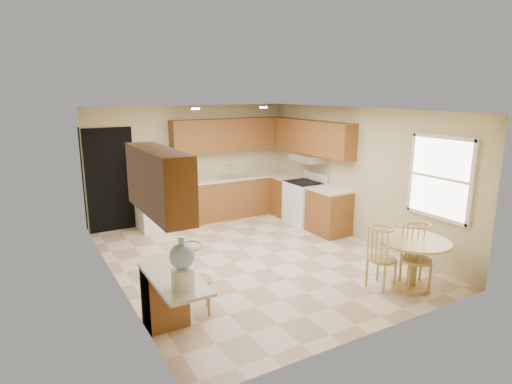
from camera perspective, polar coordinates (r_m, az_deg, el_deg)
floor at (r=7.43m, az=-0.27°, el=-8.73°), size 5.50×5.50×0.00m
ceiling at (r=6.90m, az=-0.29°, el=10.90°), size 4.50×5.50×0.02m
wall_back at (r=9.51m, az=-8.55°, el=3.83°), size 4.50×0.02×2.50m
wall_front at (r=4.95m, az=15.78°, el=-5.32°), size 4.50×0.02×2.50m
wall_left at (r=6.29m, az=-18.38°, el=-1.55°), size 0.02×5.50×2.50m
wall_right at (r=8.39m, az=13.21°, el=2.36°), size 0.02×5.50×2.50m
doorway at (r=9.05m, az=-18.82°, el=1.49°), size 0.90×0.02×2.10m
base_cab_back at (r=9.75m, az=-2.95°, el=-0.69°), size 2.75×0.60×0.87m
counter_back at (r=9.65m, az=-2.98°, el=1.93°), size 2.75×0.63×0.04m
base_cab_right_a at (r=9.79m, az=4.26°, el=-0.66°), size 0.60×0.59×0.87m
counter_right_a at (r=9.69m, az=4.30°, el=1.95°), size 0.63×0.59×0.04m
base_cab_right_b at (r=8.67m, az=9.67°, el=-2.66°), size 0.60×0.80×0.87m
counter_right_b at (r=8.55m, az=9.79°, el=0.27°), size 0.63×0.80×0.04m
upper_cab_back at (r=9.63m, az=-3.42°, el=7.67°), size 2.75×0.33×0.70m
upper_cab_right at (r=9.11m, az=7.42°, el=7.27°), size 0.33×2.42×0.70m
upper_cab_left at (r=4.68m, az=-12.85°, el=1.40°), size 0.33×1.40×0.70m
sink at (r=9.64m, az=-3.11°, el=2.04°), size 0.78×0.44×0.01m
range_hood at (r=9.09m, az=7.02°, el=4.53°), size 0.50×0.76×0.14m
desk_pedestal at (r=5.45m, az=-12.06°, el=-13.49°), size 0.48×0.42×0.72m
desk_top at (r=4.95m, az=-10.88°, el=-11.26°), size 0.50×1.20×0.04m
window at (r=7.12m, az=23.36°, el=1.76°), size 0.06×1.12×1.30m
can_light_a at (r=7.76m, az=-8.05°, el=10.92°), size 0.14×0.14×0.02m
can_light_b at (r=8.39m, az=1.01°, el=11.22°), size 0.14×0.14×0.02m
refrigerator at (r=8.96m, az=-13.27°, el=0.27°), size 0.73×0.71×1.65m
stove at (r=9.23m, az=6.49°, el=-1.34°), size 0.65×0.76×1.09m
dining_table at (r=6.58m, az=20.23°, el=-8.10°), size 0.99×0.99×0.74m
chair_table_a at (r=6.39m, az=17.07°, el=-7.79°), size 0.40×0.52×0.91m
chair_table_b at (r=6.46m, az=21.28°, el=-7.63°), size 0.42×0.48×0.95m
chair_desk at (r=5.51m, az=-7.65°, el=-10.80°), size 0.40×0.52×0.90m
water_crock at (r=4.58m, az=-9.77°, el=-9.53°), size 0.27×0.27×0.56m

